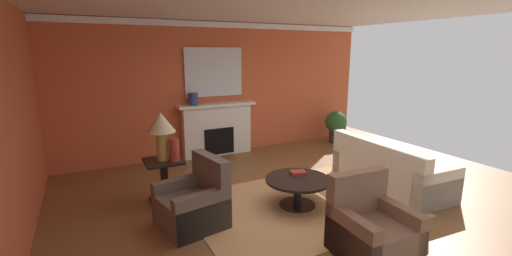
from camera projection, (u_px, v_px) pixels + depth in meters
name	position (u px, v px, depth m)	size (l,w,h in m)	color
ground_plane	(291.00, 201.00, 5.46)	(9.26, 9.26, 0.00)	brown
wall_fireplace	(219.00, 89.00, 7.87)	(7.73, 0.12, 3.01)	#C65633
wall_window	(5.00, 129.00, 3.78)	(0.12, 6.78, 3.01)	#C65633
ceiling_panel	(285.00, 4.00, 5.05)	(7.73, 6.78, 0.06)	white
crown_moulding	(218.00, 25.00, 7.48)	(7.73, 0.08, 0.12)	white
area_rug	(297.00, 205.00, 5.30)	(3.22, 2.45, 0.01)	tan
fireplace	(217.00, 131.00, 7.83)	(1.80, 0.35, 1.20)	white
mantel_mirror	(214.00, 72.00, 7.64)	(1.35, 0.04, 1.08)	silver
sofa	(388.00, 171.00, 6.00)	(1.01, 2.14, 0.85)	beige
armchair_near_window	(194.00, 204.00, 4.65)	(0.93, 0.93, 0.95)	brown
armchair_facing_fireplace	(371.00, 231.00, 3.96)	(0.84, 0.84, 0.95)	brown
coffee_table	(298.00, 185.00, 5.23)	(1.00, 1.00, 0.45)	black
side_table	(164.00, 178.00, 5.36)	(0.56, 0.56, 0.70)	black
table_lamp	(161.00, 127.00, 5.18)	(0.44, 0.44, 0.75)	#B28E38
vase_mantel_left	(193.00, 99.00, 7.37)	(0.20, 0.20, 0.27)	navy
vase_on_side_table	(174.00, 150.00, 5.22)	(0.16, 0.16, 0.36)	#9E3328
book_red_cover	(298.00, 173.00, 5.40)	(0.24, 0.17, 0.05)	maroon
potted_plant	(336.00, 124.00, 8.89)	(0.56, 0.56, 0.83)	#333333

